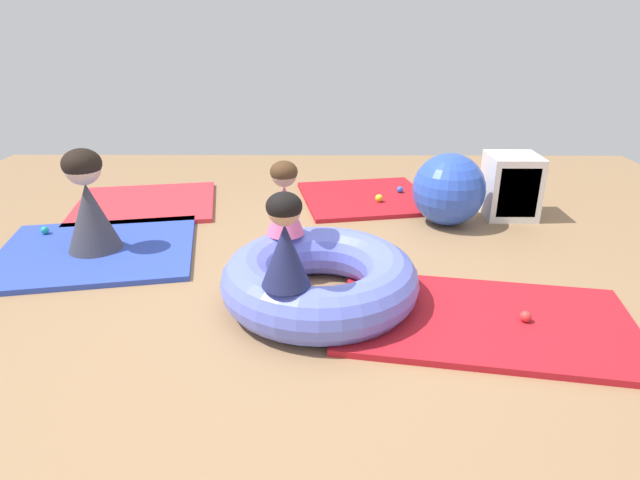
{
  "coord_description": "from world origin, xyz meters",
  "views": [
    {
      "loc": [
        0.1,
        -2.93,
        1.68
      ],
      "look_at": [
        0.08,
        0.26,
        0.35
      ],
      "focal_mm": 30.11,
      "sensor_mm": 36.0,
      "label": 1
    }
  ],
  "objects": [
    {
      "name": "gym_mat_center_rear",
      "position": [
        1.05,
        -0.18,
        0.02
      ],
      "size": [
        1.86,
        1.28,
        0.04
      ],
      "primitive_type": "cube",
      "rotation": [
        0.0,
        0.0,
        -0.17
      ],
      "color": "#B21923",
      "rests_on": "ground"
    },
    {
      "name": "gym_mat_front",
      "position": [
        -1.64,
        0.82,
        0.02
      ],
      "size": [
        1.65,
        1.49,
        0.04
      ],
      "primitive_type": "cube",
      "rotation": [
        0.0,
        0.0,
        0.19
      ],
      "color": "#2D47B7",
      "rests_on": "ground"
    },
    {
      "name": "play_ball_teal",
      "position": [
        -2.18,
        1.12,
        0.07
      ],
      "size": [
        0.06,
        0.06,
        0.06
      ],
      "primitive_type": "sphere",
      "color": "teal",
      "rests_on": "gym_mat_front"
    },
    {
      "name": "play_ball_pink",
      "position": [
        0.58,
        0.03,
        0.07
      ],
      "size": [
        0.06,
        0.06,
        0.06
      ],
      "primitive_type": "sphere",
      "color": "pink",
      "rests_on": "gym_mat_center_rear"
    },
    {
      "name": "exercise_ball_large",
      "position": [
        1.17,
        1.49,
        0.31
      ],
      "size": [
        0.62,
        0.62,
        0.62
      ],
      "primitive_type": "sphere",
      "color": "blue",
      "rests_on": "ground"
    },
    {
      "name": "play_ball_blue",
      "position": [
        0.87,
        2.26,
        0.07
      ],
      "size": [
        0.06,
        0.06,
        0.06
      ],
      "primitive_type": "sphere",
      "color": "blue",
      "rests_on": "gym_mat_far_right"
    },
    {
      "name": "inflatable_cushion",
      "position": [
        0.08,
        0.06,
        0.17
      ],
      "size": [
        1.23,
        1.23,
        0.33
      ],
      "primitive_type": "torus",
      "color": "#6070E5",
      "rests_on": "ground"
    },
    {
      "name": "gym_mat_near_left",
      "position": [
        -1.61,
        1.94,
        0.02
      ],
      "size": [
        1.46,
        1.36,
        0.04
      ],
      "primitive_type": "cube",
      "rotation": [
        0.0,
        0.0,
        0.18
      ],
      "color": "red",
      "rests_on": "ground"
    },
    {
      "name": "storage_cube",
      "position": [
        1.77,
        1.68,
        0.28
      ],
      "size": [
        0.44,
        0.44,
        0.56
      ],
      "color": "silver",
      "rests_on": "ground"
    },
    {
      "name": "child_in_pink",
      "position": [
        -0.16,
        0.42,
        0.57
      ],
      "size": [
        0.36,
        0.36,
        0.5
      ],
      "rotation": [
        0.0,
        0.0,
        5.65
      ],
      "color": "#E5608E",
      "rests_on": "inflatable_cushion"
    },
    {
      "name": "play_ball_red",
      "position": [
        1.27,
        -0.22,
        0.07
      ],
      "size": [
        0.07,
        0.07,
        0.07
      ],
      "primitive_type": "sphere",
      "color": "red",
      "rests_on": "gym_mat_center_rear"
    },
    {
      "name": "gym_mat_far_right",
      "position": [
        0.51,
        2.15,
        0.02
      ],
      "size": [
        1.39,
        1.36,
        0.04
      ],
      "primitive_type": "cube",
      "rotation": [
        0.0,
        0.0,
        0.18
      ],
      "color": "#B21923",
      "rests_on": "ground"
    },
    {
      "name": "ground_plane",
      "position": [
        0.0,
        0.0,
        0.0
      ],
      "size": [
        8.0,
        8.0,
        0.0
      ],
      "primitive_type": "plane",
      "color": "#93704C"
    },
    {
      "name": "play_ball_yellow",
      "position": [
        0.63,
        1.96,
        0.08
      ],
      "size": [
        0.07,
        0.07,
        0.07
      ],
      "primitive_type": "sphere",
      "color": "yellow",
      "rests_on": "gym_mat_far_right"
    },
    {
      "name": "child_in_navy",
      "position": [
        -0.1,
        -0.33,
        0.59
      ],
      "size": [
        0.33,
        0.33,
        0.52
      ],
      "rotation": [
        0.0,
        0.0,
        4.46
      ],
      "color": "navy",
      "rests_on": "inflatable_cushion"
    },
    {
      "name": "adult_seated",
      "position": [
        -1.64,
        0.82,
        0.42
      ],
      "size": [
        0.46,
        0.46,
        0.77
      ],
      "rotation": [
        0.0,
        0.0,
        1.75
      ],
      "color": "#383842",
      "rests_on": "gym_mat_front"
    }
  ]
}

